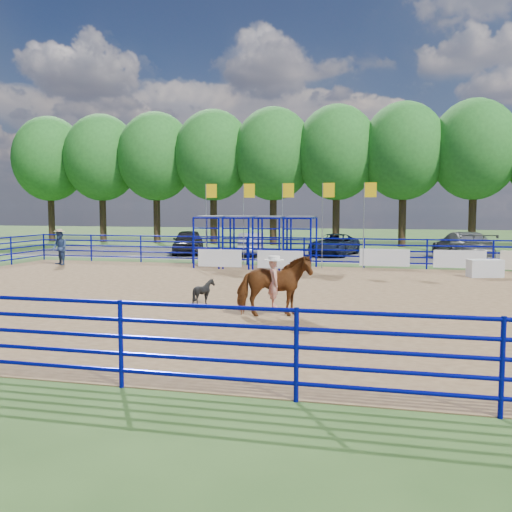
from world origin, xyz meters
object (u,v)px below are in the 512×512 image
at_px(announcer_table, 485,268).
at_px(car_b, 252,244).
at_px(car_d, 462,246).
at_px(horse_and_rider, 274,284).
at_px(calf, 204,292).
at_px(spectator_cowboy, 60,247).
at_px(car_a, 188,242).
at_px(car_c, 334,245).

distance_m(announcer_table, car_b, 14.96).
distance_m(announcer_table, car_d, 8.30).
distance_m(horse_and_rider, calf, 2.88).
relative_size(announcer_table, horse_and_rider, 0.61).
bearing_deg(calf, spectator_cowboy, 29.69).
relative_size(horse_and_rider, spectator_cowboy, 1.27).
height_order(horse_and_rider, car_d, horse_and_rider).
xyz_separation_m(horse_and_rider, car_d, (7.00, 19.05, -0.11)).
relative_size(announcer_table, car_d, 0.25).
relative_size(horse_and_rider, car_b, 0.54).
bearing_deg(calf, car_d, -47.84).
bearing_deg(car_a, calf, -85.17).
relative_size(calf, car_a, 0.17).
height_order(announcer_table, horse_and_rider, horse_and_rider).
bearing_deg(announcer_table, car_b, 146.48).
height_order(car_a, car_d, car_d).
distance_m(calf, car_d, 20.11).
height_order(announcer_table, car_a, car_a).
height_order(announcer_table, car_d, car_d).
distance_m(announcer_table, car_a, 18.69).
bearing_deg(car_b, car_d, 168.06).
xyz_separation_m(spectator_cowboy, car_c, (13.25, 9.28, -0.26)).
xyz_separation_m(announcer_table, horse_and_rider, (-7.03, -10.76, 0.54)).
bearing_deg(calf, horse_and_rider, -137.57).
distance_m(horse_and_rider, spectator_cowboy, 17.51).
bearing_deg(spectator_cowboy, car_b, 44.44).
relative_size(announcer_table, car_c, 0.29).
height_order(calf, car_a, car_a).
xyz_separation_m(announcer_table, car_c, (-7.46, 9.45, 0.28)).
bearing_deg(car_c, announcer_table, -40.92).
distance_m(calf, spectator_cowboy, 14.74).
xyz_separation_m(announcer_table, calf, (-9.54, -9.43, 0.02)).
height_order(calf, car_b, car_b).
xyz_separation_m(calf, spectator_cowboy, (-11.17, 9.60, 0.52)).
bearing_deg(car_d, car_c, -20.61).
bearing_deg(announcer_table, car_d, 90.23).
height_order(horse_and_rider, calf, horse_and_rider).
distance_m(car_a, car_b, 4.23).
bearing_deg(car_a, announcer_table, -43.73).
bearing_deg(calf, car_b, -10.23).
height_order(calf, car_d, car_d).
height_order(calf, spectator_cowboy, spectator_cowboy).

